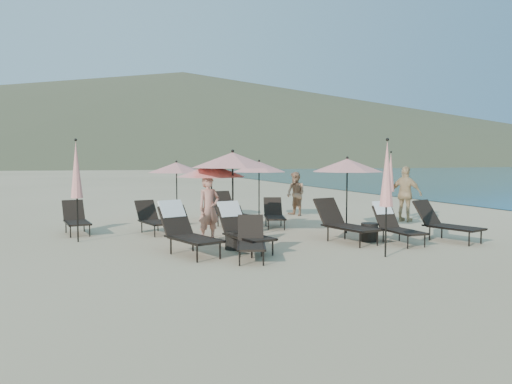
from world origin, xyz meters
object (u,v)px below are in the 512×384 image
object	(u,v)px
lounger_5	(445,223)
lounger_8	(230,211)
beachgoer_a	(209,209)
beachgoer_c	(406,194)
side_table_0	(234,240)
umbrella_closed_2	(76,170)
side_table_1	(369,232)
umbrella_open_0	(211,171)
umbrella_closed_0	(387,175)
lounger_2	(251,240)
umbrella_open_4	(259,167)
beachgoer_b	(296,194)
umbrella_closed_1	(391,173)
umbrella_open_2	(347,165)
lounger_7	(153,218)
lounger_9	(274,214)
lounger_1	(242,228)
lounger_4	(395,224)
umbrella_open_1	(233,160)
lounger_3	(344,222)
umbrella_open_3	(176,168)
lounger_6	(76,219)
lounger_0	(186,229)

from	to	relation	value
lounger_5	lounger_8	distance (m)	6.13
beachgoer_a	beachgoer_c	distance (m)	7.22
side_table_0	umbrella_closed_2	bearing A→B (deg)	145.54
lounger_8	beachgoer_a	xyz separation A→B (m)	(-1.28, -2.29, 0.33)
lounger_5	beachgoer_a	distance (m)	6.01
side_table_1	umbrella_open_0	bearing A→B (deg)	150.63
lounger_5	umbrella_closed_0	bearing A→B (deg)	-171.54
lounger_2	side_table_1	distance (m)	3.67
umbrella_open_4	beachgoer_b	distance (m)	2.12
umbrella_closed_1	umbrella_open_2	bearing A→B (deg)	-147.14
umbrella_open_4	umbrella_closed_2	size ratio (longest dim) A/B	0.79
lounger_7	umbrella_closed_0	xyz separation A→B (m)	(4.13, -5.12, 1.35)
lounger_5	umbrella_open_4	world-z (taller)	umbrella_open_4
umbrella_open_2	beachgoer_b	world-z (taller)	umbrella_open_2
umbrella_open_4	lounger_9	bearing A→B (deg)	-95.27
lounger_1	umbrella_closed_2	world-z (taller)	umbrella_closed_2
lounger_2	umbrella_closed_2	size ratio (longest dim) A/B	0.62
side_table_1	lounger_5	bearing A→B (deg)	-17.25
umbrella_open_2	beachgoer_b	distance (m)	4.48
lounger_9	umbrella_closed_1	distance (m)	4.26
lounger_4	beachgoer_c	distance (m)	4.32
lounger_1	umbrella_open_2	world-z (taller)	umbrella_open_2
beachgoer_b	umbrella_closed_1	bearing A→B (deg)	24.09
umbrella_open_1	umbrella_open_2	bearing A→B (deg)	0.35
lounger_1	side_table_0	bearing A→B (deg)	118.25
lounger_5	beachgoer_a	size ratio (longest dim) A/B	1.11
lounger_3	umbrella_open_3	bearing A→B (deg)	107.50
umbrella_closed_2	side_table_0	bearing A→B (deg)	-34.46
umbrella_open_1	beachgoer_b	distance (m)	5.89
umbrella_open_0	lounger_2	bearing A→B (deg)	-89.38
lounger_5	umbrella_closed_0	xyz separation A→B (m)	(-2.65, -1.24, 1.30)
umbrella_closed_1	lounger_1	bearing A→B (deg)	-153.21
lounger_6	umbrella_open_0	distance (m)	4.13
lounger_7	lounger_5	bearing A→B (deg)	-42.85
umbrella_open_0	umbrella_open_1	size ratio (longest dim) A/B	0.87
umbrella_closed_0	beachgoer_c	size ratio (longest dim) A/B	1.38
lounger_5	beachgoer_b	world-z (taller)	beachgoer_b
side_table_0	beachgoer_a	distance (m)	1.45
side_table_1	beachgoer_a	size ratio (longest dim) A/B	0.28
umbrella_open_4	beachgoer_a	bearing A→B (deg)	-127.07
umbrella_open_2	umbrella_closed_1	size ratio (longest dim) A/B	0.92
lounger_7	lounger_8	distance (m)	2.44
lounger_2	lounger_4	distance (m)	4.07
lounger_0	lounger_5	distance (m)	6.59
umbrella_open_1	side_table_0	distance (m)	2.26
lounger_0	umbrella_open_0	bearing A→B (deg)	42.81
lounger_0	lounger_7	size ratio (longest dim) A/B	1.19
lounger_1	lounger_4	distance (m)	3.92
umbrella_open_0	lounger_0	bearing A→B (deg)	-119.52
umbrella_open_2	umbrella_open_4	distance (m)	3.79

